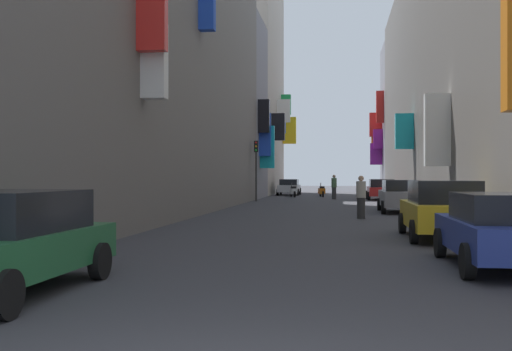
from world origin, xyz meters
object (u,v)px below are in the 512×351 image
Objects in this scene: parked_car_red at (381,189)px; parked_car_grey at (400,195)px; parked_car_blue at (502,229)px; parked_car_yellow at (442,209)px; scooter_red at (384,196)px; parked_car_silver at (289,187)px; pedestrian_crossing at (334,187)px; scooter_orange at (322,191)px; traffic_light_near_corner at (256,160)px; scooter_silver at (396,198)px; parked_car_green at (2,240)px; pedestrian_near_left at (361,197)px; scooter_white at (293,191)px.

parked_car_grey is (-0.14, -15.02, 0.02)m from parked_car_red.
parked_car_blue is 5.22m from parked_car_yellow.
scooter_red is at bearing -91.89° from parked_car_red.
pedestrian_crossing is (4.01, -9.17, 0.15)m from parked_car_silver.
scooter_orange is 0.46× the size of traffic_light_near_corner.
parked_car_blue is 2.10× the size of scooter_silver.
parked_car_yellow is 24.50m from traffic_light_near_corner.
parked_car_blue is 17.06m from parked_car_grey.
parked_car_grey is 20.97m from scooter_orange.
scooter_orange is at bearing 96.59° from parked_car_blue.
scooter_red is 4.53m from scooter_silver.
parked_car_yellow reaches higher than parked_car_grey.
traffic_light_near_corner is at bearing -94.46° from parked_car_silver.
parked_car_red is 0.96× the size of parked_car_green.
pedestrian_crossing is at bearing 95.79° from parked_car_blue.
parked_car_grey is at bearing -53.57° from traffic_light_near_corner.
parked_car_yellow is 16.82m from scooter_silver.
pedestrian_crossing is 19.97m from pedestrian_near_left.
traffic_light_near_corner reaches higher than parked_car_blue.
parked_car_green is 2.40× the size of pedestrian_crossing.
pedestrian_near_left is (-1.88, 7.52, 0.04)m from parked_car_yellow.
parked_car_green is 1.06× the size of traffic_light_near_corner.
pedestrian_crossing is at bearing 169.76° from parked_car_red.
parked_car_grey reaches higher than parked_car_blue.
parked_car_red is at bearing 24.64° from traffic_light_near_corner.
pedestrian_crossing is at bearing -51.30° from scooter_white.
traffic_light_near_corner is (-8.51, 6.19, 2.28)m from scooter_silver.
scooter_silver is 0.49× the size of traffic_light_near_corner.
parked_car_silver is at bearing 100.22° from pedestrian_near_left.
parked_car_silver is 10.01m from pedestrian_crossing.
pedestrian_crossing is (-3.11, 27.46, 0.08)m from parked_car_yellow.
parked_car_grey is at bearing 69.79° from parked_car_green.
pedestrian_crossing is (3.29, -4.11, 0.43)m from scooter_white.
scooter_orange is (-4.35, 5.52, -0.30)m from parked_car_red.
scooter_silver is at bearing 76.69° from pedestrian_near_left.
pedestrian_near_left is at bearing -86.46° from pedestrian_crossing.
parked_car_yellow is at bearing -78.53° from scooter_white.
scooter_red is (-0.18, -5.52, -0.30)m from parked_car_red.
parked_car_red is 5.53m from scooter_red.
parked_car_silver is at bearing 126.87° from parked_car_red.
parked_car_red is 7.03m from scooter_orange.
parked_car_blue is 37.37m from scooter_white.
parked_car_silver is 2.43× the size of scooter_orange.
parked_car_blue is at bearing -80.73° from pedestrian_near_left.
parked_car_grey reaches higher than parked_car_silver.
scooter_red is 13.95m from pedestrian_near_left.
parked_car_blue is 26.56m from scooter_red.
pedestrian_near_left reaches higher than parked_car_yellow.
parked_car_yellow is 32.64m from scooter_orange.
parked_car_green is 2.37× the size of scooter_red.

